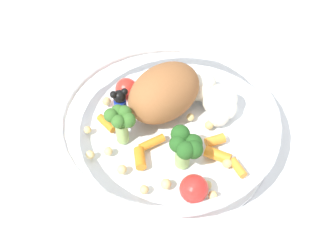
# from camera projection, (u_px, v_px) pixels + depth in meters

# --- Properties ---
(ground_plane) EXTENTS (2.40, 2.40, 0.00)m
(ground_plane) POSITION_uv_depth(u_px,v_px,m) (174.00, 145.00, 0.52)
(ground_plane) COLOR white
(food_container) EXTENTS (0.26, 0.26, 0.08)m
(food_container) POSITION_uv_depth(u_px,v_px,m) (172.00, 115.00, 0.51)
(food_container) COLOR white
(food_container) RESTS_ON ground_plane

